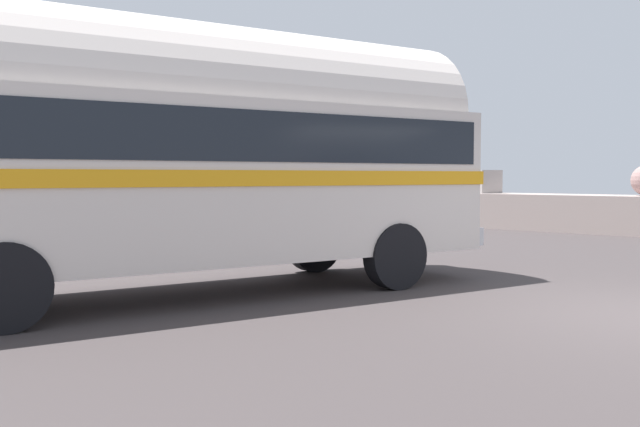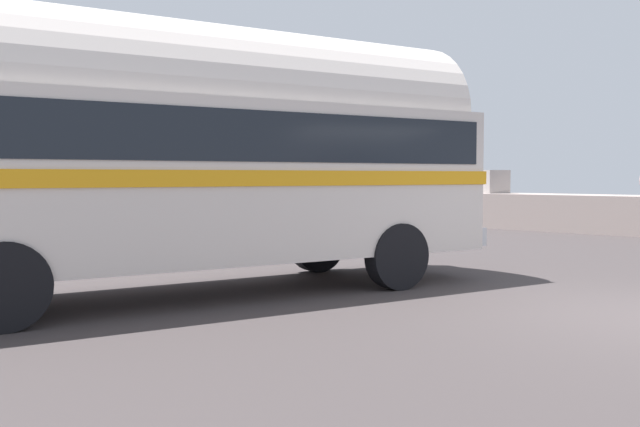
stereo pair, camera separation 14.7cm
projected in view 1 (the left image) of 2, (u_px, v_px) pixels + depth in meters
vintage_coach at (196, 147)px, 9.50m from camera, size 4.61×8.91×3.70m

